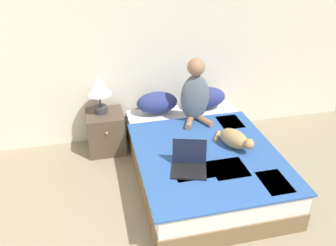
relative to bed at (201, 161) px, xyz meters
The scene contains 9 objects.
wall_back 1.63m from the bed, 117.65° to the left, with size 6.13×0.05×2.55m.
bed is the anchor object (origin of this frame).
pillow_near 0.97m from the bed, 110.45° to the left, with size 0.51×0.30×0.26m.
pillow_far 0.97m from the bed, 69.61° to the left, with size 0.51×0.30×0.26m.
person_sitting 0.79m from the bed, 82.17° to the left, with size 0.35×0.35×0.77m.
cat_tabby 0.46m from the bed, 21.72° to the right, with size 0.34×0.52×0.19m.
laptop_open 0.54m from the bed, 124.30° to the right, with size 0.40×0.39×0.26m.
nightstand 1.26m from the bed, 140.53° to the left, with size 0.44×0.46×0.50m.
table_lamp 1.45m from the bed, 140.15° to the left, with size 0.29×0.29×0.46m.
Camera 1 is at (-0.52, -0.66, 2.48)m, focal length 38.00 mm.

